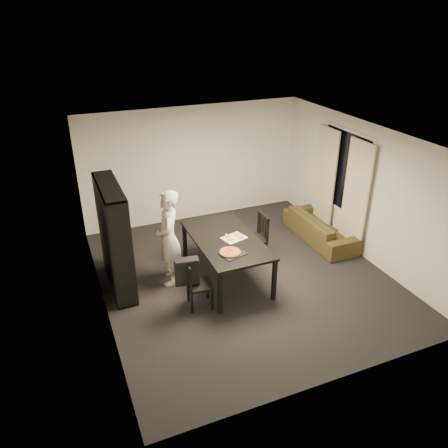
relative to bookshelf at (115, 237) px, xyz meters
name	(u,v)px	position (x,y,z in m)	size (l,w,h in m)	color
room	(245,212)	(2.16, -0.60, 0.35)	(5.01, 5.51, 2.61)	black
window_pane	(345,171)	(4.64, 0.00, 0.55)	(0.02, 1.40, 1.60)	black
window_frame	(345,172)	(4.64, 0.00, 0.55)	(0.03, 1.52, 1.72)	white
curtain_left	(355,198)	(4.56, -0.52, 0.20)	(0.03, 0.70, 2.25)	beige
curtain_right	(325,180)	(4.56, 0.52, 0.20)	(0.03, 0.70, 2.25)	beige
bookshelf	(115,237)	(0.00, 0.00, 0.00)	(0.35, 1.50, 1.90)	black
dining_table	(226,242)	(1.84, -0.52, -0.21)	(1.08, 1.94, 0.81)	black
chair_left	(195,281)	(1.04, -1.11, -0.46)	(0.45, 0.45, 0.85)	black
chair_right	(258,234)	(2.66, -0.13, -0.41)	(0.44, 0.44, 0.94)	black
draped_jacket	(187,271)	(0.93, -1.10, -0.25)	(0.40, 0.22, 0.47)	black
person	(169,238)	(0.88, -0.24, -0.07)	(0.64, 0.42, 1.75)	silver
baking_tray	(233,254)	(1.74, -1.05, -0.13)	(0.40, 0.32, 0.01)	black
pepperoni_pizza	(230,252)	(1.70, -1.02, -0.11)	(0.35, 0.35, 0.03)	#9B532D
kitchen_towel	(234,238)	(1.98, -0.56, -0.14)	(0.40, 0.30, 0.01)	white
pizza_slices	(233,237)	(1.97, -0.53, -0.13)	(0.37, 0.31, 0.01)	#BD8A3B
sofa	(320,228)	(4.25, 0.07, -0.67)	(1.89, 0.74, 0.55)	#393017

